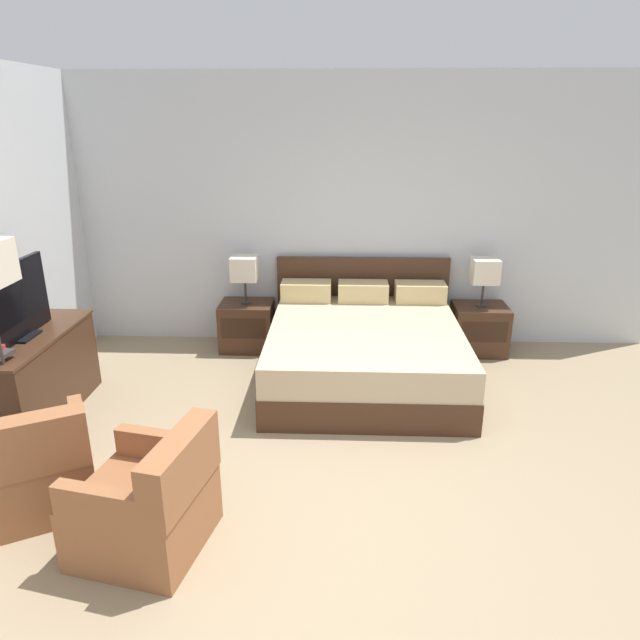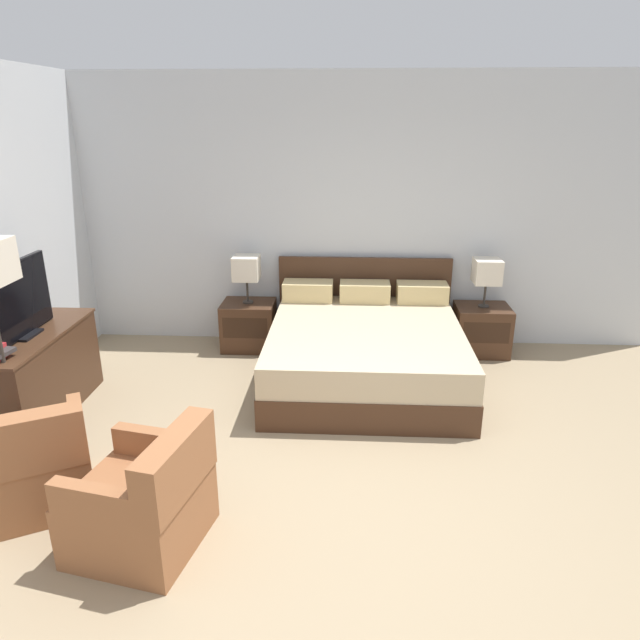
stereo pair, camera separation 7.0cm
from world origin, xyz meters
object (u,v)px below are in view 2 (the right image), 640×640
Objects in this scene: tv at (19,301)px; armchair_by_window at (33,466)px; table_lamp_right at (487,272)px; nightstand_left at (249,325)px; bed at (365,349)px; armchair_companion at (145,503)px; dresser at (36,373)px; table_lamp_left at (246,268)px; nightstand_right at (481,330)px.

armchair_by_window is (0.60, -1.12, -0.74)m from tv.
nightstand_left is at bearing -179.97° from table_lamp_right.
bed is 2.70m from armchair_companion.
table_lamp_right is at bearing 50.05° from armchair_companion.
nightstand_left is 2.58m from table_lamp_right.
bed is at bearing 43.27° from armchair_by_window.
dresser is at bearing -133.88° from nightstand_left.
bed is at bearing -29.78° from table_lamp_left.
table_lamp_right is 4.34m from dresser.
tv is at bearing 135.00° from armchair_companion.
nightstand_right is 0.41× the size of dresser.
nightstand_right is 1.09× the size of table_lamp_right.
table_lamp_left and table_lamp_right have the same top height.
table_lamp_right reaches higher than armchair_companion.
table_lamp_left reaches higher than dresser.
tv reaches higher than nightstand_right.
nightstand_left is 1.09× the size of table_lamp_right.
tv reaches higher than table_lamp_right.
bed is at bearing -150.22° from table_lamp_right.
tv is at bearing -132.94° from nightstand_left.
armchair_companion is (1.44, -1.49, -0.09)m from dresser.
armchair_companion reaches higher than dresser.
table_lamp_left is 2.23m from tv.
nightstand_right is at bearing 22.07° from tv.
nightstand_right is 0.60× the size of armchair_by_window.
table_lamp_right is 0.60× the size of tv.
table_lamp_left is at bearing 179.97° from nightstand_right.
table_lamp_left is at bearing 46.15° from dresser.
nightstand_left is 2.90m from armchair_by_window.
table_lamp_right is (1.25, 0.71, 0.60)m from bed.
armchair_by_window reaches higher than nightstand_right.
table_lamp_right is (2.50, 0.00, 0.64)m from nightstand_left.
nightstand_left is 2.19m from dresser.
nightstand_right is at bearing 29.73° from bed.
armchair_companion is at bearing -119.31° from bed.
tv is at bearing -87.03° from dresser.
bed is 3.00m from tv.
armchair_companion is (-0.07, -3.07, -0.61)m from table_lamp_left.
armchair_by_window and armchair_companion have the same top height.
armchair_companion reaches higher than nightstand_left.
armchair_companion reaches higher than nightstand_right.
bed is at bearing 18.30° from tv.
armchair_by_window is at bearing -136.73° from bed.
dresser is at bearing -162.65° from bed.
dresser is 1.58× the size of tv.
tv reaches higher than armchair_by_window.
armchair_by_window is (-2.16, -2.04, -0.01)m from bed.
armchair_companion is at bearing -129.95° from table_lamp_right.
nightstand_right is 0.65× the size of tv.
nightstand_left is at bearing 88.64° from armchair_companion.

